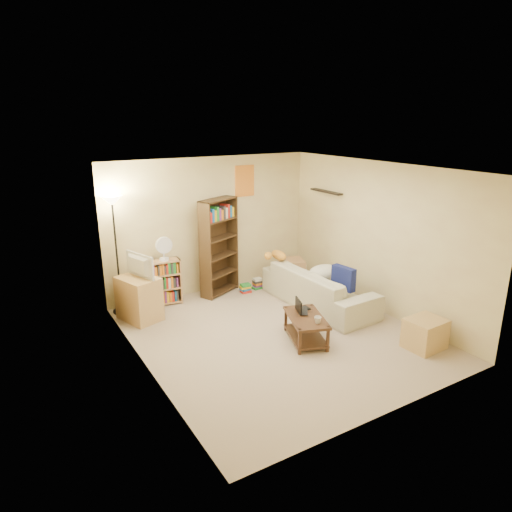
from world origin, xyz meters
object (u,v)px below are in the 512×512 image
at_px(laptop, 306,311).
at_px(desk_fan, 164,248).
at_px(television, 136,266).
at_px(sofa, 319,287).
at_px(mug, 318,320).
at_px(end_cabinet, 425,334).
at_px(coffee_table, 306,325).
at_px(short_bookshelf, 163,282).
at_px(side_table, 291,272).
at_px(tabby_cat, 277,255).
at_px(floor_lamp, 114,221).
at_px(tv_stand, 139,299).
at_px(tall_bookshelf, 219,245).

distance_m(laptop, desk_fan, 2.69).
bearing_deg(television, sofa, -128.33).
bearing_deg(mug, end_cabinet, -30.68).
bearing_deg(laptop, desk_fan, 66.80).
bearing_deg(coffee_table, short_bookshelf, 138.75).
bearing_deg(side_table, laptop, -119.35).
relative_size(laptop, television, 0.58).
height_order(coffee_table, short_bookshelf, short_bookshelf).
xyz_separation_m(laptop, mug, (-0.09, -0.39, 0.04)).
height_order(mug, end_cabinet, mug).
xyz_separation_m(tabby_cat, short_bookshelf, (-2.00, 0.59, -0.34)).
distance_m(sofa, television, 3.10).
bearing_deg(floor_lamp, laptop, -46.96).
bearing_deg(end_cabinet, tv_stand, 136.46).
bearing_deg(laptop, floor_lamp, 78.17).
bearing_deg(coffee_table, laptop, 72.11).
bearing_deg(tv_stand, tall_bookshelf, -5.87).
distance_m(television, side_table, 3.10).
height_order(side_table, end_cabinet, side_table).
bearing_deg(end_cabinet, tabby_cat, 102.88).
height_order(sofa, television, television).
relative_size(tv_stand, short_bookshelf, 0.89).
relative_size(tabby_cat, side_table, 0.99).
height_order(coffee_table, laptop, laptop).
bearing_deg(end_cabinet, sofa, 99.43).
relative_size(laptop, side_table, 0.74).
height_order(mug, tall_bookshelf, tall_bookshelf).
relative_size(side_table, end_cabinet, 0.99).
bearing_deg(floor_lamp, tv_stand, -67.21).
distance_m(sofa, desk_fan, 2.76).
bearing_deg(sofa, tabby_cat, 18.61).
bearing_deg(tall_bookshelf, side_table, -38.37).
xyz_separation_m(tall_bookshelf, side_table, (1.39, -0.34, -0.68)).
bearing_deg(laptop, coffee_table, 177.38).
relative_size(tv_stand, side_table, 1.38).
bearing_deg(sofa, tall_bookshelf, 39.11).
distance_m(tabby_cat, tv_stand, 2.58).
xyz_separation_m(tabby_cat, laptop, (-0.58, -1.68, -0.34)).
distance_m(tv_stand, floor_lamp, 1.31).
height_order(tall_bookshelf, side_table, tall_bookshelf).
relative_size(sofa, mug, 21.12).
xyz_separation_m(television, end_cabinet, (3.20, -3.04, -0.69)).
bearing_deg(television, tall_bookshelf, -95.87).
height_order(sofa, tall_bookshelf, tall_bookshelf).
height_order(short_bookshelf, floor_lamp, floor_lamp).
distance_m(tabby_cat, side_table, 0.72).
bearing_deg(desk_fan, sofa, -31.50).
bearing_deg(tv_stand, short_bookshelf, 17.71).
bearing_deg(television, floor_lamp, 4.25).
height_order(sofa, floor_lamp, floor_lamp).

